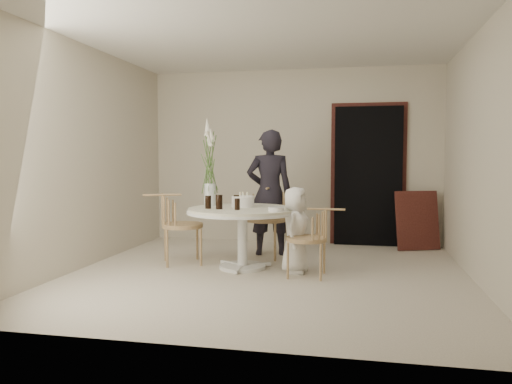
% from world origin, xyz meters
% --- Properties ---
extents(ground, '(4.50, 4.50, 0.00)m').
position_xyz_m(ground, '(0.00, 0.00, 0.00)').
color(ground, beige).
rests_on(ground, ground).
extents(room_shell, '(4.50, 4.50, 4.50)m').
position_xyz_m(room_shell, '(0.00, 0.00, 1.62)').
color(room_shell, silver).
rests_on(room_shell, ground).
extents(doorway, '(1.00, 0.10, 2.10)m').
position_xyz_m(doorway, '(1.15, 2.19, 1.05)').
color(doorway, black).
rests_on(doorway, ground).
extents(door_trim, '(1.12, 0.03, 2.22)m').
position_xyz_m(door_trim, '(1.15, 2.23, 1.11)').
color(door_trim, '#5E2820').
rests_on(door_trim, ground).
extents(table, '(1.33, 1.33, 0.73)m').
position_xyz_m(table, '(-0.35, 0.25, 0.62)').
color(table, silver).
rests_on(table, ground).
extents(picture_frame, '(0.67, 0.41, 0.85)m').
position_xyz_m(picture_frame, '(1.85, 1.95, 0.43)').
color(picture_frame, '#5E2820').
rests_on(picture_frame, ground).
extents(chair_far, '(0.59, 0.63, 0.94)m').
position_xyz_m(chair_far, '(-0.17, 1.12, 0.61)').
color(chair_far, tan).
rests_on(chair_far, ground).
extents(chair_right, '(0.49, 0.45, 0.78)m').
position_xyz_m(chair_right, '(0.56, -0.01, 0.51)').
color(chair_right, tan).
rests_on(chair_right, ground).
extents(chair_left, '(0.65, 0.63, 0.89)m').
position_xyz_m(chair_left, '(-1.27, 0.32, 0.58)').
color(chair_left, tan).
rests_on(chair_left, ground).
extents(girl, '(0.70, 0.54, 1.71)m').
position_xyz_m(girl, '(-0.18, 1.17, 0.86)').
color(girl, black).
rests_on(girl, ground).
extents(boy, '(0.39, 0.53, 1.00)m').
position_xyz_m(boy, '(0.30, 0.16, 0.50)').
color(boy, white).
rests_on(boy, ground).
extents(birthday_cake, '(0.28, 0.28, 0.18)m').
position_xyz_m(birthday_cake, '(-0.38, 0.38, 0.80)').
color(birthday_cake, white).
rests_on(birthday_cake, table).
extents(cola_tumbler_a, '(0.10, 0.10, 0.17)m').
position_xyz_m(cola_tumbler_a, '(-0.59, 0.08, 0.81)').
color(cola_tumbler_a, black).
rests_on(cola_tumbler_a, table).
extents(cola_tumbler_b, '(0.06, 0.06, 0.13)m').
position_xyz_m(cola_tumbler_b, '(-0.36, 0.05, 0.80)').
color(cola_tumbler_b, black).
rests_on(cola_tumbler_b, table).
extents(cola_tumbler_c, '(0.08, 0.08, 0.15)m').
position_xyz_m(cola_tumbler_c, '(-0.73, 0.11, 0.81)').
color(cola_tumbler_c, black).
rests_on(cola_tumbler_c, table).
extents(cola_tumbler_d, '(0.08, 0.08, 0.15)m').
position_xyz_m(cola_tumbler_d, '(-0.45, 0.37, 0.80)').
color(cola_tumbler_d, black).
rests_on(cola_tumbler_d, table).
extents(plate_stack, '(0.23, 0.23, 0.05)m').
position_xyz_m(plate_stack, '(0.10, 0.01, 0.75)').
color(plate_stack, white).
rests_on(plate_stack, table).
extents(flower_vase, '(0.15, 0.15, 1.10)m').
position_xyz_m(flower_vase, '(-0.83, 0.51, 1.22)').
color(flower_vase, silver).
rests_on(flower_vase, table).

